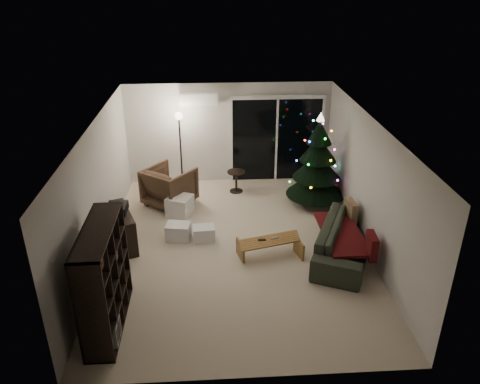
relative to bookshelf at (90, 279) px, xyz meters
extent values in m
plane|color=beige|center=(2.25, 2.05, -0.83)|extent=(6.50, 6.50, 0.00)
plane|color=white|center=(2.25, 2.05, 1.67)|extent=(6.50, 6.50, 0.00)
cube|color=silver|center=(2.25, 5.30, 0.42)|extent=(5.00, 0.02, 2.50)
cube|color=silver|center=(2.25, -1.20, 0.42)|extent=(5.00, 0.02, 2.50)
cube|color=silver|center=(-0.25, 2.05, 0.42)|extent=(0.02, 6.50, 2.50)
cube|color=silver|center=(4.75, 2.05, 0.42)|extent=(0.02, 6.50, 2.50)
cube|color=black|center=(3.45, 5.28, 0.22)|extent=(2.20, 0.02, 2.10)
cube|color=white|center=(1.55, 5.18, 1.32)|extent=(0.90, 0.22, 0.28)
cube|color=#3F3833|center=(3.45, 5.80, -0.88)|extent=(2.60, 1.00, 0.10)
cube|color=white|center=(3.45, 6.20, -0.33)|extent=(2.20, 0.06, 1.00)
cube|color=black|center=(0.00, 2.29, -0.47)|extent=(0.82, 1.24, 0.73)
cube|color=black|center=(0.00, 2.29, -0.03)|extent=(0.37, 0.44, 0.15)
imported|color=brown|center=(0.84, 4.01, -0.38)|extent=(1.37, 1.37, 0.90)
cube|color=white|center=(1.09, 3.46, -0.61)|extent=(0.64, 0.64, 0.44)
cube|color=white|center=(1.12, 2.43, -0.66)|extent=(0.52, 0.43, 0.34)
cube|color=white|center=(1.63, 2.36, -0.68)|extent=(0.45, 0.35, 0.30)
cylinder|color=black|center=(2.40, 4.59, -0.57)|extent=(0.56, 0.56, 0.53)
cylinder|color=black|center=(1.09, 4.76, 0.12)|extent=(0.31, 0.31, 1.91)
imported|color=#23291E|center=(4.30, 1.66, -0.50)|extent=(1.72, 2.41, 0.66)
cube|color=#4A0B10|center=(4.20, 1.66, -0.36)|extent=(0.70, 1.62, 0.05)
cube|color=#95764E|center=(4.55, 2.31, -0.24)|extent=(0.17, 0.44, 0.43)
cube|color=#4A0B10|center=(4.55, 1.01, -0.24)|extent=(0.16, 0.44, 0.43)
cube|color=black|center=(2.72, 1.67, -0.45)|extent=(0.15, 0.04, 0.02)
cube|color=slate|center=(2.97, 1.72, -0.45)|extent=(0.14, 0.08, 0.02)
cone|color=black|center=(4.17, 3.82, 0.25)|extent=(1.79, 1.79, 2.17)
camera|label=1|loc=(1.84, -5.73, 4.10)|focal=35.00mm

